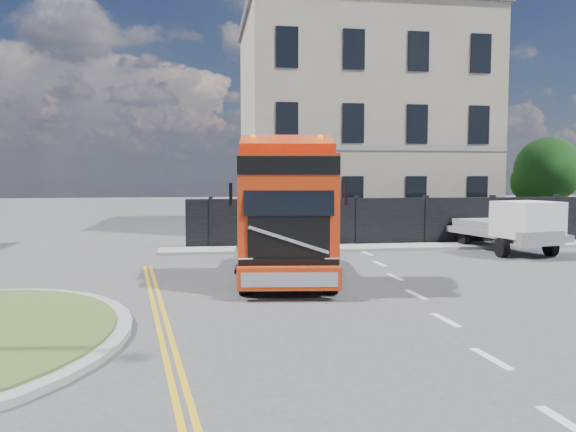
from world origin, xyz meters
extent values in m
plane|color=#424244|center=(0.00, 0.00, 0.00)|extent=(120.00, 120.00, 0.00)
cube|color=black|center=(6.00, 9.00, 1.00)|extent=(18.00, 0.25, 2.00)
cube|color=#B3AB8E|center=(6.00, 16.50, 5.50)|extent=(12.00, 10.00, 11.00)
cube|color=#4F4E54|center=(6.00, 16.50, 11.25)|extent=(12.30, 10.30, 0.50)
cube|color=#B3AB8E|center=(3.00, 16.50, 12.00)|extent=(0.80, 0.80, 1.60)
cube|color=#B3AB8E|center=(9.00, 16.50, 12.00)|extent=(0.80, 0.80, 1.60)
cylinder|color=#382619|center=(14.50, 12.00, 1.20)|extent=(0.24, 0.24, 2.40)
sphere|color=black|center=(14.50, 12.00, 3.20)|extent=(3.20, 3.20, 3.20)
sphere|color=black|center=(14.00, 12.40, 2.60)|extent=(2.20, 2.20, 2.20)
cube|color=gray|center=(6.00, 8.10, 0.06)|extent=(20.00, 1.60, 0.12)
cube|color=black|center=(0.12, 2.68, 0.74)|extent=(3.11, 6.44, 0.44)
cube|color=red|center=(-0.08, 0.97, 2.12)|extent=(2.74, 2.83, 2.76)
cube|color=red|center=(0.04, 1.99, 3.25)|extent=(2.55, 1.16, 1.38)
cube|color=black|center=(-0.22, -0.29, 2.51)|extent=(2.16, 0.31, 1.03)
cube|color=red|center=(-0.26, -0.60, 0.54)|extent=(2.49, 0.62, 0.54)
cylinder|color=black|center=(-1.23, 0.31, 0.51)|extent=(0.43, 1.05, 1.02)
cylinder|color=gray|center=(-1.23, 0.31, 0.51)|extent=(0.42, 0.60, 0.56)
cylinder|color=black|center=(0.89, 0.06, 0.51)|extent=(0.43, 1.05, 1.02)
cylinder|color=gray|center=(0.89, 0.06, 0.51)|extent=(0.42, 0.60, 0.56)
cylinder|color=black|center=(-0.83, 3.78, 0.51)|extent=(0.43, 1.05, 1.02)
cylinder|color=gray|center=(-0.83, 3.78, 0.51)|extent=(0.42, 0.60, 0.56)
cylinder|color=black|center=(1.29, 3.54, 0.51)|extent=(0.43, 1.05, 1.02)
cylinder|color=gray|center=(1.29, 3.54, 0.51)|extent=(0.42, 0.60, 0.56)
cylinder|color=black|center=(-0.69, 4.96, 0.51)|extent=(0.43, 1.05, 1.02)
cylinder|color=gray|center=(-0.69, 4.96, 0.51)|extent=(0.42, 0.60, 0.56)
cylinder|color=black|center=(1.42, 4.71, 0.51)|extent=(0.43, 1.05, 1.02)
cylinder|color=gray|center=(1.42, 4.71, 0.51)|extent=(0.42, 0.60, 0.56)
cube|color=slate|center=(9.30, 6.70, 0.70)|extent=(2.87, 5.11, 0.25)
cube|color=silver|center=(9.30, 5.19, 1.35)|extent=(2.24, 2.16, 1.30)
cylinder|color=black|center=(8.35, 5.19, 0.35)|extent=(0.25, 0.70, 0.70)
cylinder|color=black|center=(10.25, 5.19, 0.35)|extent=(0.25, 0.70, 0.70)
cylinder|color=black|center=(8.35, 8.20, 0.35)|extent=(0.25, 0.70, 0.70)
cylinder|color=black|center=(10.25, 8.20, 0.35)|extent=(0.25, 0.70, 0.70)
camera|label=1|loc=(-2.18, -13.53, 3.00)|focal=35.00mm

